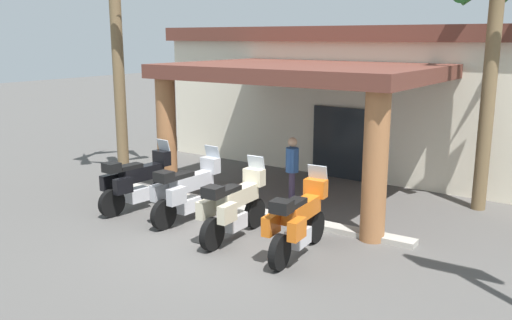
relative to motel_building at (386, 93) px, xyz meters
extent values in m
plane|color=#514F4C|center=(-0.13, -9.43, -2.24)|extent=(80.00, 80.00, 0.00)
cube|color=silver|center=(0.01, 0.18, -0.26)|extent=(13.52, 7.20, 3.96)
cube|color=#1E2328|center=(-0.13, -3.21, -1.19)|extent=(1.80, 0.17, 2.10)
cube|color=brown|center=(-0.22, -5.50, 1.01)|extent=(6.76, 4.96, 0.35)
cylinder|color=#9E663D|center=(-3.18, -7.34, -0.70)|extent=(0.51, 0.51, 3.07)
cylinder|color=#9E663D|center=(2.59, -7.57, -0.70)|extent=(0.51, 0.51, 3.07)
cube|color=brown|center=(0.01, 0.18, 1.94)|extent=(13.93, 7.61, 0.44)
cylinder|color=black|center=(-2.83, -7.91, -1.91)|extent=(0.22, 0.67, 0.66)
cylinder|color=black|center=(-3.03, -9.44, -1.91)|extent=(0.22, 0.67, 0.66)
cube|color=silver|center=(-2.94, -8.70, -1.87)|extent=(0.39, 0.60, 0.32)
cube|color=black|center=(-2.92, -8.55, -1.36)|extent=(0.45, 1.18, 0.34)
cube|color=black|center=(-2.96, -8.90, -1.14)|extent=(0.35, 0.63, 0.10)
cube|color=black|center=(-2.84, -7.93, -1.09)|extent=(0.47, 0.29, 0.36)
cube|color=#B2BCC6|center=(-2.83, -7.85, -0.81)|extent=(0.41, 0.17, 0.36)
cube|color=black|center=(-3.27, -9.26, -1.48)|extent=(0.24, 0.46, 0.36)
cube|color=black|center=(-2.76, -9.33, -1.48)|extent=(0.24, 0.46, 0.36)
cube|color=black|center=(-3.03, -9.39, -1.07)|extent=(0.40, 0.36, 0.22)
cylinder|color=black|center=(-1.33, -7.87, -1.91)|extent=(0.19, 0.67, 0.66)
cylinder|color=black|center=(-1.45, -9.42, -1.91)|extent=(0.19, 0.67, 0.66)
cube|color=silver|center=(-1.39, -8.67, -1.87)|extent=(0.36, 0.58, 0.32)
cube|color=#B2B2B7|center=(-1.38, -8.52, -1.36)|extent=(0.39, 1.17, 0.34)
cube|color=black|center=(-1.40, -8.87, -1.14)|extent=(0.32, 0.62, 0.10)
cube|color=#B2B2B7|center=(-1.33, -7.89, -1.09)|extent=(0.46, 0.27, 0.36)
cube|color=#B2BCC6|center=(-1.32, -7.81, -0.81)|extent=(0.41, 0.15, 0.36)
cube|color=#B2B2B7|center=(-1.69, -9.25, -1.48)|extent=(0.21, 0.45, 0.36)
cube|color=#B2B2B7|center=(-1.17, -9.29, -1.48)|extent=(0.21, 0.45, 0.36)
cube|color=black|center=(-1.44, -9.37, -1.07)|extent=(0.38, 0.35, 0.22)
cylinder|color=black|center=(0.15, -8.25, -1.91)|extent=(0.15, 0.66, 0.66)
cylinder|color=black|center=(0.17, -9.80, -1.91)|extent=(0.15, 0.66, 0.66)
cube|color=silver|center=(0.16, -9.05, -1.87)|extent=(0.33, 0.56, 0.32)
cube|color=beige|center=(0.16, -8.90, -1.36)|extent=(0.32, 1.15, 0.34)
cube|color=black|center=(0.16, -9.25, -1.14)|extent=(0.29, 0.60, 0.10)
cube|color=beige|center=(0.15, -8.27, -1.09)|extent=(0.44, 0.25, 0.36)
cube|color=#B2BCC6|center=(0.15, -8.19, -0.81)|extent=(0.40, 0.12, 0.36)
cube|color=beige|center=(-0.09, -9.65, -1.48)|extent=(0.19, 0.44, 0.36)
cube|color=beige|center=(0.43, -9.64, -1.48)|extent=(0.19, 0.44, 0.36)
cube|color=black|center=(0.17, -9.75, -1.07)|extent=(0.36, 0.33, 0.22)
cylinder|color=black|center=(1.66, -8.32, -1.91)|extent=(0.18, 0.67, 0.66)
cylinder|color=black|center=(1.75, -9.87, -1.91)|extent=(0.18, 0.67, 0.66)
cube|color=silver|center=(1.71, -9.12, -1.87)|extent=(0.35, 0.58, 0.32)
cube|color=orange|center=(1.70, -8.97, -1.36)|extent=(0.36, 1.16, 0.34)
cube|color=black|center=(1.72, -9.32, -1.14)|extent=(0.31, 0.61, 0.10)
cube|color=orange|center=(1.66, -8.34, -1.09)|extent=(0.45, 0.26, 0.36)
cube|color=#B2BCC6|center=(1.66, -8.26, -0.81)|extent=(0.41, 0.14, 0.36)
cube|color=orange|center=(1.48, -9.74, -1.48)|extent=(0.20, 0.45, 0.36)
cube|color=orange|center=(2.00, -9.71, -1.48)|extent=(0.20, 0.45, 0.36)
cube|color=black|center=(1.74, -9.82, -1.07)|extent=(0.38, 0.34, 0.22)
cylinder|color=#3F334C|center=(0.06, -6.43, -1.82)|extent=(0.14, 0.14, 0.85)
cylinder|color=#3F334C|center=(-0.04, -6.28, -1.82)|extent=(0.14, 0.14, 0.85)
cylinder|color=#335999|center=(0.01, -6.36, -1.09)|extent=(0.32, 0.32, 0.60)
cylinder|color=#335999|center=(0.13, -6.54, -1.06)|extent=(0.09, 0.09, 0.57)
cylinder|color=#335999|center=(-0.12, -6.18, -1.06)|extent=(0.09, 0.09, 0.57)
sphere|color=tan|center=(0.01, -6.36, -0.65)|extent=(0.23, 0.23, 0.23)
cylinder|color=brown|center=(-5.59, -6.63, 0.61)|extent=(0.33, 0.33, 5.70)
cylinder|color=brown|center=(3.98, -4.16, 0.32)|extent=(0.33, 0.33, 5.11)
cube|color=#ADA89E|center=(-0.62, -7.48, -2.18)|extent=(8.19, 0.36, 0.12)
camera|label=1|loc=(6.42, -17.82, 1.85)|focal=38.54mm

